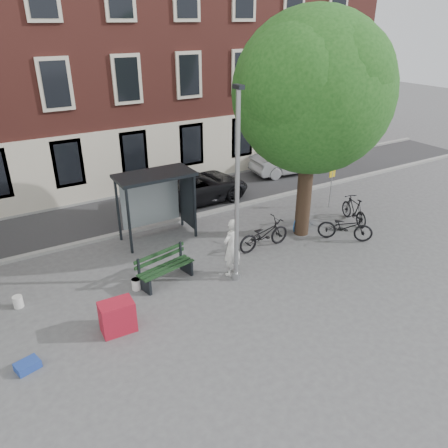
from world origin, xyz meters
The scene contains 22 objects.
ground centered at (0.00, 0.00, 0.00)m, with size 90.00×90.00×0.00m, color #4C4C4F.
road centered at (0.00, 7.00, 0.01)m, with size 40.00×4.00×0.01m, color #28282B.
curb_near centered at (0.00, 5.00, 0.06)m, with size 40.00×0.25×0.12m, color gray.
curb_far centered at (0.00, 9.00, 0.06)m, with size 40.00×0.25×0.12m, color gray.
building_row centered at (0.00, 13.00, 7.00)m, with size 30.00×8.00×14.00m, color brown.
lamppost centered at (0.00, 0.00, 2.78)m, with size 0.28×0.35×6.11m.
tree_right centered at (4.01, 1.38, 5.62)m, with size 5.76×5.60×8.20m.
bus_shelter centered at (-0.61, 4.11, 1.92)m, with size 2.85×1.45×2.62m.
painter centered at (0.05, 0.33, 1.00)m, with size 0.73×0.48×1.99m, color silver.
bench centered at (-2.02, 1.07, 0.45)m, with size 2.00×1.01×0.98m.
bike_a centered at (2.00, 1.26, 0.56)m, with size 0.75×2.14×1.12m, color black.
bike_b centered at (4.33, 1.95, 0.51)m, with size 0.48×1.69×1.01m, color #1C529C.
bike_c centered at (5.06, 0.23, 0.54)m, with size 0.71×2.04×1.07m, color black.
bike_d centered at (6.50, 1.17, 0.56)m, with size 0.52×1.86×1.12m, color black.
car_dark centered at (1.93, 6.62, 0.71)m, with size 2.37×5.14×1.43m, color black.
car_silver centered at (8.28, 7.57, 0.72)m, with size 1.52×4.37×1.44m, color #96989D.
red_stand centered at (-4.13, -0.55, 0.45)m, with size 0.90×0.60×0.90m, color maroon.
blue_crate centered at (-6.50, -0.82, 0.10)m, with size 0.55×0.40×0.20m, color navy.
bucket_a centered at (-3.00, 1.10, 0.18)m, with size 0.28×0.28×0.36m, color white.
bucket_b centered at (-3.00, 1.10, 0.18)m, with size 0.28×0.28×0.36m, color white.
bucket_c centered at (-6.31, 2.00, 0.18)m, with size 0.28×0.28×0.36m, color silver.
notice_sign centered at (6.81, 2.92, 1.30)m, with size 0.31×0.04×1.82m.
Camera 1 is at (-6.57, -10.19, 7.72)m, focal length 35.00 mm.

